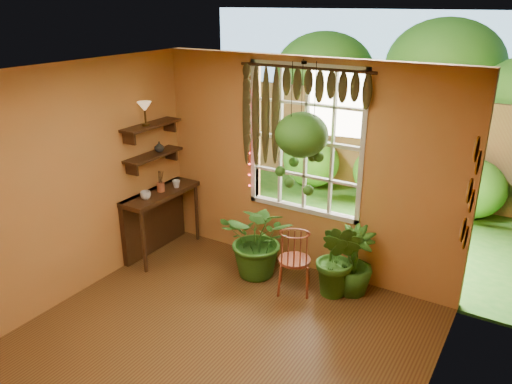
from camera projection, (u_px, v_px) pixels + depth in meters
floor at (197, 362)px, 4.86m from camera, size 4.50×4.50×0.00m
ceiling at (183, 83)px, 3.89m from camera, size 4.50×4.50×0.00m
wall_back at (304, 169)px, 6.17m from camera, size 4.00×0.00×4.00m
wall_left at (43, 195)px, 5.34m from camera, size 0.00×4.50×4.50m
wall_right at (422, 306)px, 3.41m from camera, size 0.00×4.50×4.50m
window at (306, 141)px, 6.07m from camera, size 1.52×0.10×1.86m
valance_vine at (297, 94)px, 5.80m from camera, size 1.70×0.12×1.10m
string_lights at (249, 130)px, 6.34m from camera, size 0.03×0.03×1.54m
wall_plates at (470, 196)px, 4.77m from camera, size 0.04×0.32×1.10m
counter_ledge at (156, 214)px, 6.86m from camera, size 0.40×1.20×0.90m
shelf_lower at (153, 155)px, 6.54m from camera, size 0.25×0.90×0.04m
shelf_upper at (151, 125)px, 6.39m from camera, size 0.25×0.90×0.04m
backyard at (419, 110)px, 9.76m from camera, size 14.00×10.00×12.00m
windsor_chair at (294, 269)px, 5.95m from camera, size 0.52×0.53×1.04m
potted_plant_left at (260, 239)px, 6.23m from camera, size 1.06×0.97×1.02m
potted_plant_mid at (338, 260)px, 5.78m from camera, size 0.62×0.55×0.98m
potted_plant_right at (353, 261)px, 5.89m from camera, size 0.54×0.54×0.84m
hanging_basket at (301, 140)px, 5.62m from camera, size 0.60×0.60×1.48m
cup_a at (146, 195)px, 6.41m from camera, size 0.16×0.16×0.11m
cup_b at (176, 184)px, 6.81m from camera, size 0.14×0.14×0.10m
brush_jar at (160, 181)px, 6.64m from camera, size 0.10×0.10×0.37m
shelf_vase at (159, 147)px, 6.60m from camera, size 0.15×0.15×0.14m
tiffany_lamp at (145, 108)px, 6.21m from camera, size 0.18×0.18×0.30m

